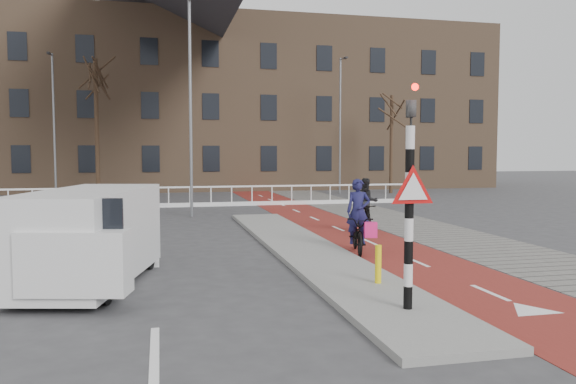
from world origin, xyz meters
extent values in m
plane|color=#38383A|center=(0.00, 0.00, 0.00)|extent=(120.00, 120.00, 0.00)
cube|color=maroon|center=(1.50, 10.00, 0.01)|extent=(2.50, 60.00, 0.01)
cube|color=slate|center=(4.30, 10.00, 0.01)|extent=(3.00, 60.00, 0.01)
cube|color=gray|center=(-0.70, 4.00, 0.06)|extent=(1.80, 16.00, 0.12)
cylinder|color=black|center=(-0.60, -2.00, 1.56)|extent=(0.14, 0.14, 2.88)
imported|color=black|center=(-0.60, -2.00, 3.40)|extent=(0.13, 0.16, 0.80)
cylinder|color=#FF0C05|center=(-0.60, -2.14, 3.58)|extent=(0.11, 0.02, 0.11)
cylinder|color=yellow|center=(-0.39, -0.25, 0.48)|extent=(0.12, 0.12, 0.72)
imported|color=black|center=(0.55, 3.44, 0.49)|extent=(1.05, 1.92, 0.96)
imported|color=#191945|center=(0.55, 3.44, 1.08)|extent=(0.69, 0.53, 1.67)
cube|color=#ED217A|center=(0.68, 2.91, 0.68)|extent=(0.35, 0.27, 0.38)
imported|color=black|center=(2.06, 6.80, 0.50)|extent=(0.75, 1.67, 0.97)
imported|color=black|center=(2.06, 6.80, 1.01)|extent=(0.83, 0.70, 1.52)
cube|color=silver|center=(-5.75, 1.37, 0.99)|extent=(2.68, 4.61, 1.73)
cube|color=#1B7E3B|center=(-6.63, 1.37, 0.89)|extent=(0.66, 2.70, 0.55)
cube|color=#1B7E3B|center=(-4.88, 1.37, 0.89)|extent=(0.66, 2.70, 0.55)
cube|color=black|center=(-5.75, -0.45, 1.39)|extent=(1.53, 0.41, 0.90)
cylinder|color=black|center=(-6.80, 0.11, 0.30)|extent=(0.35, 0.64, 0.61)
cylinder|color=black|center=(-5.37, -0.23, 0.30)|extent=(0.35, 0.64, 0.61)
cylinder|color=black|center=(-6.13, 2.97, 0.30)|extent=(0.35, 0.64, 0.61)
cylinder|color=black|center=(-4.70, 2.63, 0.30)|extent=(0.35, 0.64, 0.61)
cube|color=silver|center=(-5.00, 17.00, 0.95)|extent=(28.00, 0.08, 0.08)
cube|color=silver|center=(-5.00, 17.00, 0.10)|extent=(28.00, 0.10, 0.20)
cube|color=#7F6047|center=(-3.00, 32.00, 6.00)|extent=(46.00, 10.00, 12.00)
cylinder|color=#322316|center=(-7.90, 24.16, 3.99)|extent=(0.25, 0.25, 7.97)
cylinder|color=#322316|center=(10.07, 23.45, 3.12)|extent=(0.22, 0.22, 6.23)
cylinder|color=slate|center=(-3.15, 12.80, 4.33)|extent=(0.12, 0.12, 8.66)
cylinder|color=slate|center=(-10.12, 23.62, 4.04)|extent=(0.12, 0.12, 8.08)
cylinder|color=slate|center=(6.64, 23.48, 4.22)|extent=(0.12, 0.12, 8.44)
camera|label=1|loc=(-4.40, -10.08, 2.58)|focal=35.00mm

